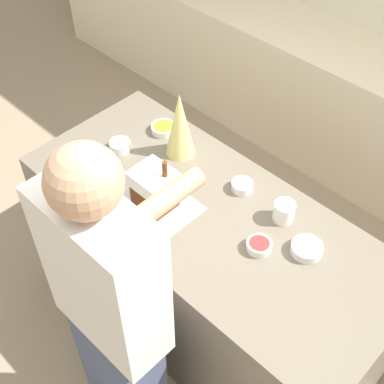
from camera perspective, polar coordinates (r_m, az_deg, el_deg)
ground_plane at (r=3.18m, az=1.36°, el=-12.84°), size 12.00×12.00×0.00m
back_cabinet_block at (r=3.82m, az=18.83°, el=6.81°), size 6.00×0.60×0.88m
kitchen_island at (r=2.80m, az=1.52°, el=-8.20°), size 1.87×0.81×0.89m
baking_tray at (r=2.49m, az=-3.91°, el=-1.33°), size 0.37×0.30×0.01m
gingerbread_house at (r=2.41m, az=-4.02°, el=0.41°), size 0.19×0.17×0.28m
decorative_tree at (r=2.63m, az=-1.31°, el=7.22°), size 0.15×0.15×0.36m
candy_bowl_beside_tree at (r=2.34m, az=12.15°, el=-5.91°), size 0.14×0.14×0.04m
candy_bowl_behind_tray at (r=2.76m, az=-7.69°, el=4.94°), size 0.11×0.11×0.05m
candy_bowl_far_right at (r=2.55m, az=5.38°, el=0.68°), size 0.10×0.10×0.04m
candy_bowl_far_left at (r=2.32m, az=7.21°, el=-5.64°), size 0.11×0.11×0.04m
candy_bowl_near_tray_right at (r=2.86m, az=-3.06°, el=6.81°), size 0.13×0.13×0.04m
mug at (r=2.43m, az=9.77°, el=-2.07°), size 0.10×0.10×0.10m
person at (r=2.12m, az=-8.38°, el=-13.09°), size 0.47×0.58×1.78m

